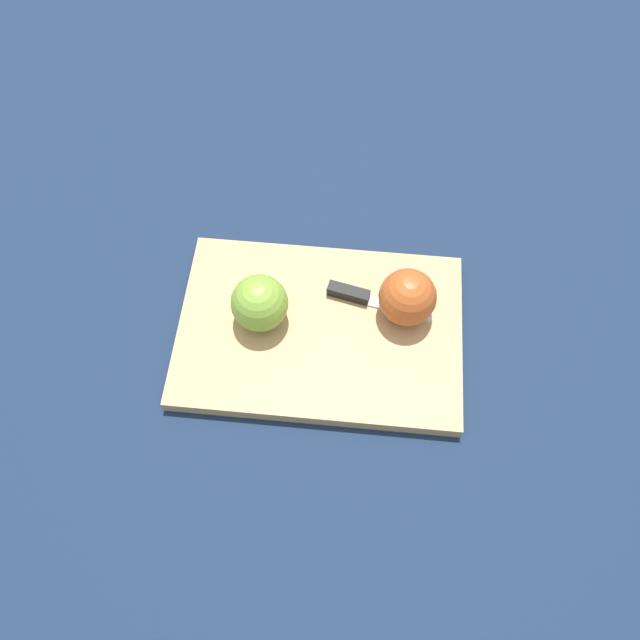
# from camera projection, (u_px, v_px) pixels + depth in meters

# --- Properties ---
(ground_plane) EXTENTS (4.00, 4.00, 0.00)m
(ground_plane) POSITION_uv_depth(u_px,v_px,m) (320.00, 334.00, 0.85)
(ground_plane) COLOR #14233D
(cutting_board) EXTENTS (0.39, 0.27, 0.02)m
(cutting_board) POSITION_uv_depth(u_px,v_px,m) (320.00, 331.00, 0.84)
(cutting_board) COLOR tan
(cutting_board) RESTS_ON ground_plane
(apple_half_left) EXTENTS (0.08, 0.08, 0.08)m
(apple_half_left) POSITION_uv_depth(u_px,v_px,m) (260.00, 303.00, 0.81)
(apple_half_left) COLOR olive
(apple_half_left) RESTS_ON cutting_board
(apple_half_right) EXTENTS (0.08, 0.08, 0.08)m
(apple_half_right) POSITION_uv_depth(u_px,v_px,m) (408.00, 297.00, 0.81)
(apple_half_right) COLOR #AD4C1E
(apple_half_right) RESTS_ON cutting_board
(knife) EXTENTS (0.15, 0.04, 0.02)m
(knife) POSITION_uv_depth(u_px,v_px,m) (359.00, 296.00, 0.85)
(knife) COLOR silver
(knife) RESTS_ON cutting_board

